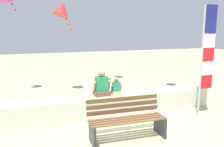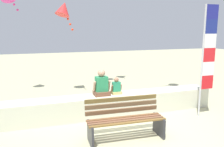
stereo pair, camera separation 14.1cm
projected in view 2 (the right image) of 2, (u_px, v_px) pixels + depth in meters
ground_plane at (131, 130)px, 5.65m from camera, size 40.00×40.00×0.00m
seawall_ledge at (115, 104)px, 6.69m from camera, size 5.94×0.64×0.59m
park_bench at (125, 120)px, 5.20m from camera, size 1.73×0.69×0.88m
person_adult at (102, 85)px, 6.49m from camera, size 0.48×0.35×0.73m
person_child at (116, 87)px, 6.65m from camera, size 0.31×0.23×0.48m
flag_banner at (207, 53)px, 6.31m from camera, size 0.43×0.05×3.02m
kite_red at (64, 9)px, 8.25m from camera, size 0.82×0.79×1.07m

